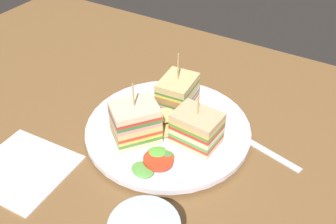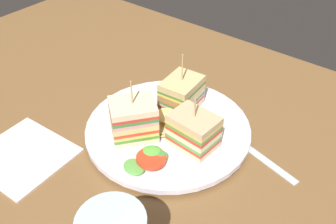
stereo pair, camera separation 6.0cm
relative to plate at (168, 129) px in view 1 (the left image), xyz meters
The scene contains 9 objects.
ground_plane 1.95cm from the plate, ahead, with size 125.74×73.70×1.80cm, color brown.
plate is the anchor object (origin of this frame).
sandwich_wedge_0 6.86cm from the plate, 59.84° to the left, with size 8.64×8.89×10.27cm.
sandwich_wedge_1 6.63cm from the plate, behind, with size 7.28×5.63×8.92cm.
sandwich_wedge_2 6.64cm from the plate, 75.40° to the right, with size 5.93×7.42×10.46cm.
chip_pile 1.81cm from the plate, 65.33° to the left, with size 5.89×6.53×2.54cm.
salad_garnish 8.37cm from the plate, 109.18° to the left, with size 5.64×8.05×1.47cm.
spoon 12.13cm from the plate, 152.16° to the right, with size 14.51×5.38×1.00cm.
napkin 23.25cm from the plate, 50.96° to the left, with size 13.78×12.81×0.50cm, color silver.
Camera 1 is at (-24.32, 40.39, 42.15)cm, focal length 40.53 mm.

